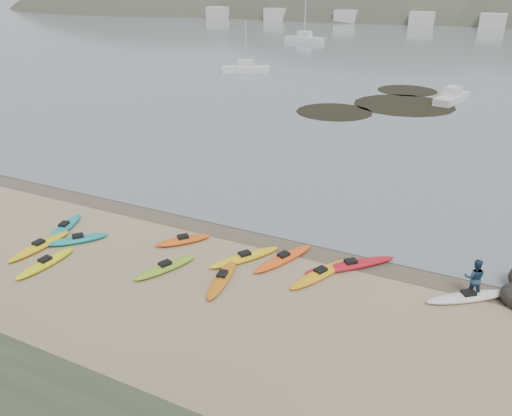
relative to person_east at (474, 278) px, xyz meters
The scene contains 8 objects.
ground 11.11m from the person_east, behind, with size 600.00×600.00×0.00m, color tan.
wet_sand 11.08m from the person_east, behind, with size 60.00×60.00×0.00m, color brown.
water 301.38m from the person_east, 92.09° to the left, with size 1200.00×1200.00×0.00m, color slate.
kayaks 12.01m from the person_east, 167.43° to the right, with size 23.07×9.84×0.34m.
person_east is the anchor object (origin of this frame).
kelp_mats 37.73m from the person_east, 107.98° to the left, with size 15.34×22.22×0.04m.
moored_boats 77.36m from the person_east, 95.15° to the left, with size 83.51×76.91×1.25m.
far_town 146.26m from the person_east, 91.96° to the left, with size 199.00×5.00×4.00m.
Camera 1 is at (10.58, -21.63, 12.50)m, focal length 35.00 mm.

